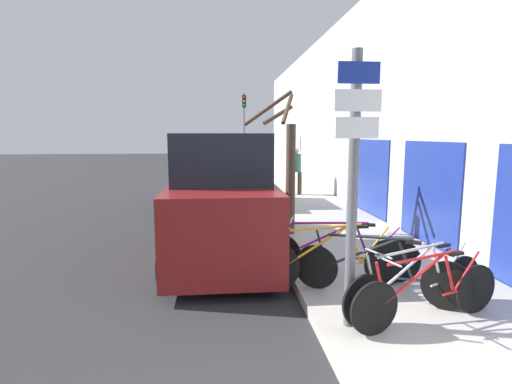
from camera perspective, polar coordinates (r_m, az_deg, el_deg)
name	(u,v)px	position (r m, az deg, el deg)	size (l,w,h in m)	color
ground_plane	(224,211)	(12.80, -4.65, -2.75)	(80.00, 80.00, 0.00)	#28282B
sidewalk_curb	(289,195)	(15.79, 4.67, -0.39)	(3.20, 32.00, 0.15)	#ADA89E
building_facade	(335,114)	(15.96, 11.16, 10.93)	(0.23, 32.00, 6.50)	#B2B7C1
signpost	(353,182)	(4.70, 13.72, 1.39)	(0.53, 0.14, 3.21)	#595B60
bicycle_0	(428,294)	(5.37, 23.40, -13.17)	(2.14, 0.71, 0.88)	black
bicycle_1	(417,285)	(5.58, 22.03, -12.19)	(2.19, 0.84, 0.90)	black
bicycle_2	(377,272)	(5.89, 16.96, -10.81)	(2.11, 1.27, 0.91)	black
bicycle_3	(333,262)	(6.09, 10.88, -9.74)	(2.42, 0.44, 0.98)	black
bicycle_4	(337,254)	(6.54, 11.55, -8.62)	(2.44, 0.78, 0.94)	black
parked_car_0	(222,202)	(7.86, -4.95, -1.45)	(2.11, 4.72, 2.45)	maroon
parked_car_1	(222,174)	(13.73, -4.84, 2.51)	(1.93, 4.25, 2.37)	black
pedestrian_near	(296,168)	(15.27, 5.73, 3.50)	(0.47, 0.40, 1.79)	#4C3D2D
street_tree	(288,168)	(9.11, 4.61, 3.40)	(1.15, 1.30, 3.26)	#4C3828
traffic_light	(244,123)	(21.94, -1.70, 9.78)	(0.20, 0.30, 4.50)	#595B60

